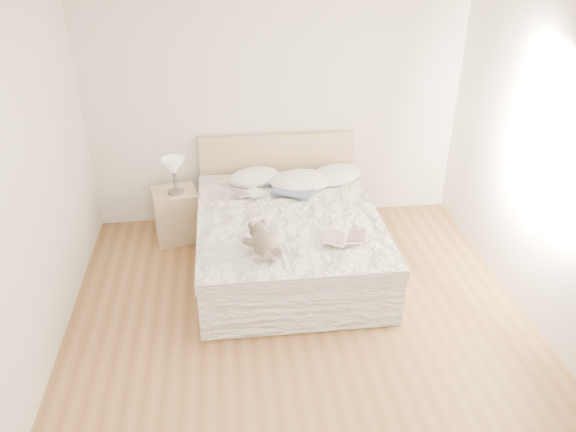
# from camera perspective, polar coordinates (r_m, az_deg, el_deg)

# --- Properties ---
(floor) EXTENTS (4.00, 4.50, 0.00)m
(floor) POSITION_cam_1_polar(r_m,az_deg,el_deg) (4.76, 1.72, -12.70)
(floor) COLOR brown
(floor) RESTS_ON ground
(wall_back) EXTENTS (4.00, 0.02, 2.70)m
(wall_back) POSITION_cam_1_polar(r_m,az_deg,el_deg) (6.07, -1.24, 11.55)
(wall_back) COLOR silver
(wall_back) RESTS_ON ground
(wall_left) EXTENTS (0.02, 4.50, 2.70)m
(wall_left) POSITION_cam_1_polar(r_m,az_deg,el_deg) (4.21, -26.05, 0.30)
(wall_left) COLOR silver
(wall_left) RESTS_ON ground
(wall_right) EXTENTS (0.02, 4.50, 2.70)m
(wall_right) POSITION_cam_1_polar(r_m,az_deg,el_deg) (4.71, 26.86, 3.07)
(wall_right) COLOR silver
(wall_right) RESTS_ON ground
(window) EXTENTS (0.02, 1.30, 1.10)m
(window) POSITION_cam_1_polar(r_m,az_deg,el_deg) (4.89, 25.24, 5.66)
(window) COLOR white
(window) RESTS_ON wall_right
(bed) EXTENTS (1.72, 2.14, 1.00)m
(bed) POSITION_cam_1_polar(r_m,az_deg,el_deg) (5.53, -0.03, -2.13)
(bed) COLOR tan
(bed) RESTS_ON floor
(nightstand) EXTENTS (0.52, 0.48, 0.56)m
(nightstand) POSITION_cam_1_polar(r_m,az_deg,el_deg) (6.10, -11.27, 0.15)
(nightstand) COLOR tan
(nightstand) RESTS_ON floor
(table_lamp) EXTENTS (0.27, 0.27, 0.38)m
(table_lamp) POSITION_cam_1_polar(r_m,az_deg,el_deg) (5.82, -11.54, 4.76)
(table_lamp) COLOR #524C48
(table_lamp) RESTS_ON nightstand
(pillow_left) EXTENTS (0.65, 0.56, 0.17)m
(pillow_left) POSITION_cam_1_polar(r_m,az_deg,el_deg) (5.99, -3.43, 3.98)
(pillow_left) COLOR white
(pillow_left) RESTS_ON bed
(pillow_middle) EXTENTS (0.67, 0.49, 0.20)m
(pillow_middle) POSITION_cam_1_polar(r_m,az_deg,el_deg) (5.89, 1.30, 3.58)
(pillow_middle) COLOR white
(pillow_middle) RESTS_ON bed
(pillow_right) EXTENTS (0.73, 0.65, 0.18)m
(pillow_right) POSITION_cam_1_polar(r_m,az_deg,el_deg) (6.05, 4.89, 4.19)
(pillow_right) COLOR white
(pillow_right) RESTS_ON bed
(blouse) EXTENTS (0.88, 0.89, 0.03)m
(blouse) POSITION_cam_1_polar(r_m,az_deg,el_deg) (5.84, 1.15, 3.23)
(blouse) COLOR #394A65
(blouse) RESTS_ON bed
(photo_book) EXTENTS (0.35, 0.30, 0.02)m
(photo_book) POSITION_cam_1_polar(r_m,az_deg,el_deg) (5.67, -4.12, 2.33)
(photo_book) COLOR silver
(photo_book) RESTS_ON bed
(childrens_book) EXTENTS (0.45, 0.36, 0.03)m
(childrens_book) POSITION_cam_1_polar(r_m,az_deg,el_deg) (4.92, 5.90, -2.18)
(childrens_book) COLOR beige
(childrens_book) RESTS_ON bed
(teddy_bear) EXTENTS (0.36, 0.43, 0.19)m
(teddy_bear) POSITION_cam_1_polar(r_m,az_deg,el_deg) (4.70, -2.40, -3.38)
(teddy_bear) COLOR #6A5F4F
(teddy_bear) RESTS_ON bed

